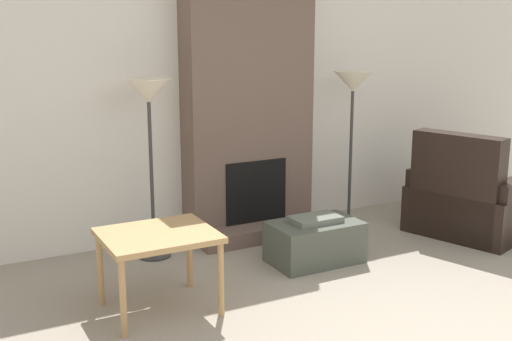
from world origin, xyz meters
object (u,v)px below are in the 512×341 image
Objects in this scene: armchair at (471,202)px; floor_lamp_left at (149,102)px; floor_lamp_right at (353,91)px; side_table at (158,242)px; ottoman at (315,241)px.

floor_lamp_left is at bearing 56.81° from armchair.
side_table is at bearing -156.36° from floor_lamp_right.
armchair is 0.84× the size of floor_lamp_right.
side_table is 2.69m from floor_lamp_right.
ottoman is at bearing 71.05° from armchair.
armchair is 1.68× the size of side_table.
side_table reaches higher than ottoman.
armchair reaches higher than side_table.
floor_lamp_right is at bearing 23.64° from side_table.
side_table is 1.36m from floor_lamp_left.
armchair is at bearing -0.96° from ottoman.
floor_lamp_right reaches higher than armchair.
ottoman is at bearing -33.42° from floor_lamp_left.
armchair is 1.54m from floor_lamp_right.
floor_lamp_right is at bearing 29.18° from armchair.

